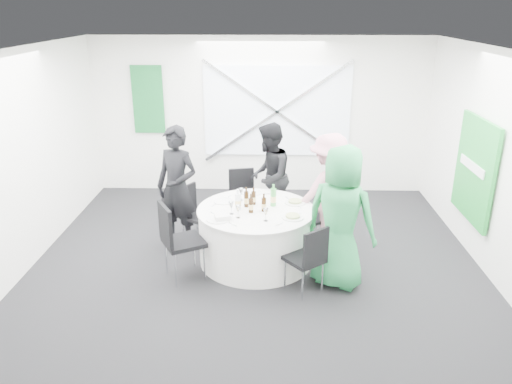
{
  "coord_description": "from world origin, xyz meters",
  "views": [
    {
      "loc": [
        0.17,
        -5.87,
        3.29
      ],
      "look_at": [
        0.0,
        0.2,
        1.0
      ],
      "focal_mm": 35.0,
      "sensor_mm": 36.0,
      "label": 1
    }
  ],
  "objects_px": {
    "chair_front_left": "(176,236)",
    "person_man_back_left": "(177,187)",
    "chair_back_left": "(193,210)",
    "chair_back_right": "(321,211)",
    "banquet_table": "(256,235)",
    "clear_water_bottle": "(238,202)",
    "person_woman_pink": "(329,192)",
    "green_water_bottle": "(273,197)",
    "person_woman_green": "(341,218)",
    "chair_back": "(243,194)",
    "person_man_back": "(269,177)",
    "chair_front_right": "(309,255)"
  },
  "relations": [
    {
      "from": "chair_front_left",
      "to": "person_man_back_left",
      "type": "relative_size",
      "value": 0.59
    },
    {
      "from": "chair_back_left",
      "to": "chair_back_right",
      "type": "xyz_separation_m",
      "value": [
        1.85,
        0.01,
        -0.0
      ]
    },
    {
      "from": "banquet_table",
      "to": "clear_water_bottle",
      "type": "xyz_separation_m",
      "value": [
        -0.24,
        -0.01,
        0.49
      ]
    },
    {
      "from": "person_man_back_left",
      "to": "clear_water_bottle",
      "type": "relative_size",
      "value": 6.24
    },
    {
      "from": "chair_back_right",
      "to": "person_man_back_left",
      "type": "height_order",
      "value": "person_man_back_left"
    },
    {
      "from": "chair_back_left",
      "to": "person_woman_pink",
      "type": "xyz_separation_m",
      "value": [
        1.94,
        -0.12,
        0.34
      ]
    },
    {
      "from": "chair_back_right",
      "to": "green_water_bottle",
      "type": "distance_m",
      "value": 0.92
    },
    {
      "from": "chair_front_left",
      "to": "person_man_back_left",
      "type": "xyz_separation_m",
      "value": [
        -0.15,
        1.02,
        0.27
      ]
    },
    {
      "from": "chair_front_left",
      "to": "clear_water_bottle",
      "type": "distance_m",
      "value": 0.93
    },
    {
      "from": "banquet_table",
      "to": "person_woman_green",
      "type": "relative_size",
      "value": 0.87
    },
    {
      "from": "banquet_table",
      "to": "chair_back",
      "type": "relative_size",
      "value": 1.72
    },
    {
      "from": "person_man_back",
      "to": "person_woman_pink",
      "type": "distance_m",
      "value": 1.07
    },
    {
      "from": "chair_front_left",
      "to": "person_man_back",
      "type": "bearing_deg",
      "value": -63.05
    },
    {
      "from": "person_woman_green",
      "to": "chair_back_left",
      "type": "bearing_deg",
      "value": -1.55
    },
    {
      "from": "chair_back_left",
      "to": "chair_back_right",
      "type": "height_order",
      "value": "chair_back_left"
    },
    {
      "from": "clear_water_bottle",
      "to": "chair_back",
      "type": "bearing_deg",
      "value": 90.2
    },
    {
      "from": "banquet_table",
      "to": "chair_front_left",
      "type": "xyz_separation_m",
      "value": [
        -0.97,
        -0.52,
        0.23
      ]
    },
    {
      "from": "person_woman_pink",
      "to": "person_woman_green",
      "type": "distance_m",
      "value": 1.02
    },
    {
      "from": "chair_back",
      "to": "chair_front_left",
      "type": "distance_m",
      "value": 1.83
    },
    {
      "from": "banquet_table",
      "to": "chair_front_right",
      "type": "distance_m",
      "value": 1.05
    },
    {
      "from": "person_man_back_left",
      "to": "person_woman_pink",
      "type": "distance_m",
      "value": 2.14
    },
    {
      "from": "chair_front_left",
      "to": "person_woman_pink",
      "type": "height_order",
      "value": "person_woman_pink"
    },
    {
      "from": "chair_front_right",
      "to": "person_man_back_left",
      "type": "height_order",
      "value": "person_man_back_left"
    },
    {
      "from": "chair_back_right",
      "to": "clear_water_bottle",
      "type": "height_order",
      "value": "clear_water_bottle"
    },
    {
      "from": "chair_back_left",
      "to": "person_woman_green",
      "type": "height_order",
      "value": "person_woman_green"
    },
    {
      "from": "chair_back",
      "to": "clear_water_bottle",
      "type": "relative_size",
      "value": 3.24
    },
    {
      "from": "banquet_table",
      "to": "person_woman_green",
      "type": "xyz_separation_m",
      "value": [
        1.03,
        -0.57,
        0.51
      ]
    },
    {
      "from": "person_man_back",
      "to": "chair_back",
      "type": "bearing_deg",
      "value": -85.99
    },
    {
      "from": "chair_front_right",
      "to": "green_water_bottle",
      "type": "distance_m",
      "value": 1.09
    },
    {
      "from": "person_man_back",
      "to": "green_water_bottle",
      "type": "height_order",
      "value": "person_man_back"
    },
    {
      "from": "chair_front_left",
      "to": "person_woman_pink",
      "type": "distance_m",
      "value": 2.23
    },
    {
      "from": "person_man_back",
      "to": "clear_water_bottle",
      "type": "bearing_deg",
      "value": -11.07
    },
    {
      "from": "chair_back_left",
      "to": "person_woman_green",
      "type": "distance_m",
      "value": 2.3
    },
    {
      "from": "chair_back_right",
      "to": "chair_back_left",
      "type": "bearing_deg",
      "value": -122.17
    },
    {
      "from": "person_man_back",
      "to": "chair_back_left",
      "type": "bearing_deg",
      "value": -55.03
    },
    {
      "from": "person_woman_green",
      "to": "green_water_bottle",
      "type": "relative_size",
      "value": 5.92
    },
    {
      "from": "chair_back_right",
      "to": "person_man_back_left",
      "type": "relative_size",
      "value": 0.48
    },
    {
      "from": "banquet_table",
      "to": "clear_water_bottle",
      "type": "height_order",
      "value": "clear_water_bottle"
    },
    {
      "from": "person_man_back",
      "to": "clear_water_bottle",
      "type": "distance_m",
      "value": 1.21
    },
    {
      "from": "chair_back_right",
      "to": "green_water_bottle",
      "type": "xyz_separation_m",
      "value": [
        -0.69,
        -0.47,
        0.39
      ]
    },
    {
      "from": "chair_front_right",
      "to": "person_woman_green",
      "type": "relative_size",
      "value": 0.49
    },
    {
      "from": "chair_back_left",
      "to": "chair_front_right",
      "type": "relative_size",
      "value": 0.97
    },
    {
      "from": "chair_front_right",
      "to": "person_woman_green",
      "type": "height_order",
      "value": "person_woman_green"
    },
    {
      "from": "chair_front_right",
      "to": "person_woman_pink",
      "type": "bearing_deg",
      "value": -144.47
    },
    {
      "from": "chair_back",
      "to": "chair_back_left",
      "type": "bearing_deg",
      "value": -151.7
    },
    {
      "from": "person_man_back_left",
      "to": "person_man_back",
      "type": "relative_size",
      "value": 1.06
    },
    {
      "from": "person_woman_green",
      "to": "chair_back",
      "type": "bearing_deg",
      "value": -24.79
    },
    {
      "from": "chair_front_right",
      "to": "chair_back_left",
      "type": "bearing_deg",
      "value": -80.05
    },
    {
      "from": "chair_front_right",
      "to": "person_woman_green",
      "type": "xyz_separation_m",
      "value": [
        0.38,
        0.25,
        0.38
      ]
    },
    {
      "from": "person_man_back_left",
      "to": "green_water_bottle",
      "type": "relative_size",
      "value": 5.78
    }
  ]
}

